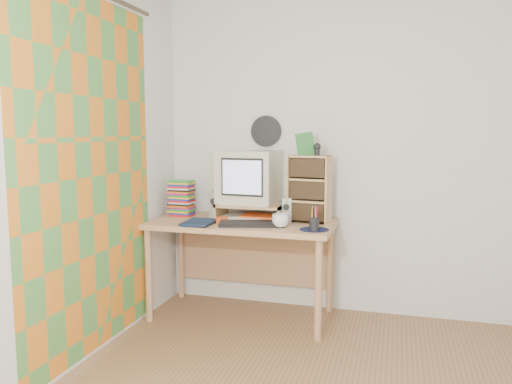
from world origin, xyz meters
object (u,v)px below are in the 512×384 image
Objects in this scene: crt_monitor at (248,177)px; diary at (186,220)px; desk at (244,237)px; cd_rack at (309,189)px; keyboard at (252,224)px; dvd_stack at (181,200)px; mug at (280,221)px.

crt_monitor reaches higher than diary.
desk is at bearing -93.05° from crt_monitor.
cd_rack is (0.50, 0.03, 0.39)m from desk.
keyboard is 1.83× the size of dvd_stack.
diary is at bearing 170.87° from keyboard.
desk is at bearing 146.68° from mug.
cd_rack is at bearing 2.04° from dvd_stack.
mug is (0.21, 0.00, 0.03)m from keyboard.
crt_monitor is (0.01, 0.09, 0.46)m from desk.
cd_rack is at bearing 3.55° from desk.
mug reaches higher than keyboard.
desk is 11.52× the size of mug.
keyboard is at bearing -136.99° from cd_rack.
cd_rack is at bearing 17.28° from diary.
keyboard is 0.94× the size of cd_rack.
dvd_stack reaches higher than keyboard.
keyboard is (0.13, -0.23, 0.15)m from desk.
dvd_stack is 2.12× the size of mug.
crt_monitor is 0.91× the size of keyboard.
keyboard is at bearing 2.76° from diary.
cd_rack reaches higher than diary.
dvd_stack is at bearing -171.10° from crt_monitor.
mug is at bearing 1.73° from diary.
dvd_stack is (-0.68, 0.28, 0.11)m from keyboard.
desk is 5.43× the size of dvd_stack.
keyboard is 1.83× the size of diary.
mug is (-0.16, -0.26, -0.20)m from cd_rack.
dvd_stack is 1.00× the size of diary.
diary is (-0.38, -0.36, -0.30)m from crt_monitor.
cd_rack is (0.37, 0.26, 0.24)m from keyboard.
desk is 2.97× the size of keyboard.
dvd_stack is at bearing 144.21° from keyboard.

